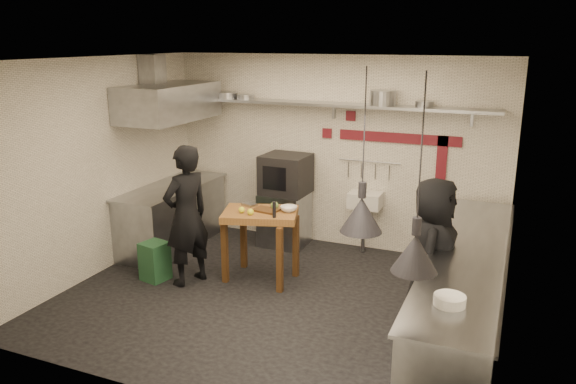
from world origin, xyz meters
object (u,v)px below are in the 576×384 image
at_px(prep_table, 261,245).
at_px(combi_oven, 286,174).
at_px(green_bin, 155,261).
at_px(chef_left, 186,216).
at_px(chef_right, 432,253).
at_px(oven_stand, 284,219).

bearing_deg(prep_table, combi_oven, 81.56).
bearing_deg(combi_oven, prep_table, -79.25).
height_order(green_bin, chef_left, chef_left).
distance_m(green_bin, chef_right, 3.49).
distance_m(oven_stand, green_bin, 2.10).
height_order(chef_left, chef_right, chef_left).
distance_m(combi_oven, prep_table, 1.45).
xyz_separation_m(chef_left, chef_right, (2.99, 0.08, -0.07)).
bearing_deg(combi_oven, chef_right, -32.74).
xyz_separation_m(combi_oven, green_bin, (-1.05, -1.84, -0.84)).
bearing_deg(chef_right, oven_stand, 54.78).
relative_size(combi_oven, chef_right, 0.40).
xyz_separation_m(combi_oven, prep_table, (0.20, -1.29, -0.63)).
bearing_deg(chef_left, chef_right, 111.82).
bearing_deg(chef_left, combi_oven, -178.87).
bearing_deg(prep_table, oven_stand, 82.53).
bearing_deg(chef_right, combi_oven, 54.38).
bearing_deg(green_bin, chef_left, 12.06).
xyz_separation_m(prep_table, chef_left, (-0.80, -0.45, 0.43)).
height_order(combi_oven, chef_left, chef_left).
bearing_deg(chef_left, oven_stand, -178.36).
relative_size(oven_stand, chef_left, 0.45).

